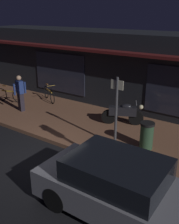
# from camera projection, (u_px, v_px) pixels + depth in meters

# --- Properties ---
(ground_plane) EXTENTS (60.00, 60.00, 0.00)m
(ground_plane) POSITION_uv_depth(u_px,v_px,m) (36.00, 158.00, 8.59)
(ground_plane) COLOR black
(sidewalk_slab) EXTENTS (18.00, 4.00, 0.15)m
(sidewalk_slab) POSITION_uv_depth(u_px,v_px,m) (88.00, 125.00, 10.87)
(sidewalk_slab) COLOR brown
(sidewalk_slab) RESTS_ON ground_plane
(storefront_building) EXTENTS (18.00, 3.30, 3.60)m
(storefront_building) POSITION_uv_depth(u_px,v_px,m) (128.00, 70.00, 12.84)
(storefront_building) COLOR black
(storefront_building) RESTS_ON ground_plane
(motorcycle) EXTENTS (1.57, 0.93, 0.97)m
(motorcycle) POSITION_uv_depth(u_px,v_px,m) (123.00, 113.00, 10.59)
(motorcycle) COLOR black
(motorcycle) RESTS_ON sidewalk_slab
(bicycle_parked) EXTENTS (1.47, 0.85, 0.91)m
(bicycle_parked) POSITION_uv_depth(u_px,v_px,m) (49.00, 94.00, 13.46)
(bicycle_parked) COLOR black
(bicycle_parked) RESTS_ON sidewalk_slab
(bicycle_extra) EXTENTS (1.61, 0.55, 0.91)m
(bicycle_extra) POSITION_uv_depth(u_px,v_px,m) (10.00, 95.00, 13.33)
(bicycle_extra) COLOR black
(bicycle_extra) RESTS_ON sidewalk_slab
(person_photographer) EXTENTS (0.42, 0.61, 1.67)m
(person_photographer) POSITION_uv_depth(u_px,v_px,m) (20.00, 93.00, 11.91)
(person_photographer) COLOR #28232D
(person_photographer) RESTS_ON sidewalk_slab
(sign_post) EXTENTS (0.44, 0.09, 2.40)m
(sign_post) POSITION_uv_depth(u_px,v_px,m) (116.00, 108.00, 8.62)
(sign_post) COLOR #47474C
(sign_post) RESTS_ON sidewalk_slab
(trash_bin) EXTENTS (0.48, 0.48, 0.93)m
(trash_bin) POSITION_uv_depth(u_px,v_px,m) (147.00, 135.00, 8.73)
(trash_bin) COLOR #2D4C33
(trash_bin) RESTS_ON sidewalk_slab
(parked_car_near) EXTENTS (4.10, 1.78, 1.42)m
(parked_car_near) POSITION_uv_depth(u_px,v_px,m) (120.00, 188.00, 6.00)
(parked_car_near) COLOR black
(parked_car_near) RESTS_ON ground_plane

